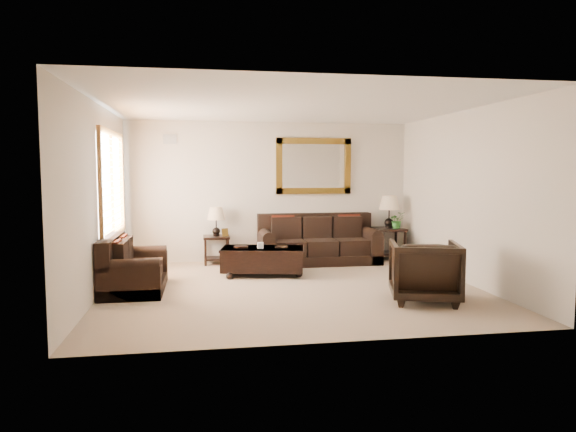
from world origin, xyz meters
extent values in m
cube|color=gray|center=(0.00, 0.00, 0.00)|extent=(5.50, 5.00, 0.01)
cube|color=white|center=(0.00, 0.00, 2.70)|extent=(5.50, 5.00, 0.01)
cube|color=beige|center=(0.00, 2.50, 1.35)|extent=(5.50, 0.01, 2.70)
cube|color=beige|center=(0.00, -2.50, 1.35)|extent=(5.50, 0.01, 2.70)
cube|color=beige|center=(-2.75, 0.00, 1.35)|extent=(0.01, 5.00, 2.70)
cube|color=beige|center=(2.75, 0.00, 1.35)|extent=(0.01, 5.00, 2.70)
cube|color=white|center=(-2.73, 0.90, 1.55)|extent=(0.01, 1.80, 1.50)
cube|color=brown|center=(-2.70, 0.90, 2.34)|extent=(0.06, 1.96, 0.08)
cube|color=brown|center=(-2.70, 0.90, 0.76)|extent=(0.06, 1.96, 0.08)
cube|color=brown|center=(-2.70, -0.04, 1.55)|extent=(0.06, 0.08, 1.50)
cube|color=brown|center=(-2.70, 1.84, 1.55)|extent=(0.06, 0.08, 1.50)
cube|color=brown|center=(-2.70, 0.90, 1.55)|extent=(0.05, 0.05, 1.50)
cube|color=#47320E|center=(0.86, 2.46, 1.85)|extent=(1.50, 0.06, 1.10)
cube|color=white|center=(0.86, 2.48, 1.85)|extent=(1.26, 0.01, 0.86)
cube|color=#999999|center=(-1.90, 2.48, 2.35)|extent=(0.25, 0.02, 0.18)
cube|color=black|center=(0.86, 1.99, 0.09)|extent=(2.26, 0.97, 0.18)
cube|color=black|center=(0.86, 2.37, 0.69)|extent=(2.26, 0.23, 0.46)
cube|color=black|center=(0.26, 1.97, 0.32)|extent=(0.58, 0.80, 0.28)
cube|color=black|center=(0.86, 1.97, 0.32)|extent=(0.58, 0.80, 0.28)
cube|color=black|center=(1.46, 1.97, 0.32)|extent=(0.58, 0.80, 0.28)
cube|color=black|center=(-0.15, 1.99, 0.27)|extent=(0.23, 0.97, 0.54)
cylinder|color=black|center=(-0.15, 1.99, 0.54)|extent=(0.23, 0.95, 0.23)
cube|color=black|center=(1.88, 1.99, 0.27)|extent=(0.23, 0.97, 0.54)
cylinder|color=black|center=(1.88, 1.99, 0.54)|extent=(0.23, 0.95, 0.23)
cube|color=maroon|center=(0.21, 2.18, 0.69)|extent=(0.43, 0.19, 0.44)
cube|color=maroon|center=(1.52, 2.18, 0.69)|extent=(0.43, 0.19, 0.44)
cube|color=black|center=(-2.31, 0.22, 0.08)|extent=(0.85, 1.43, 0.16)
cube|color=black|center=(-2.63, 0.22, 0.60)|extent=(0.20, 1.43, 0.40)
cube|color=black|center=(-2.29, -0.04, 0.28)|extent=(0.70, 0.50, 0.24)
cube|color=black|center=(-2.29, 0.48, 0.28)|extent=(0.70, 0.50, 0.24)
cube|color=black|center=(-2.31, -0.40, 0.24)|extent=(0.85, 0.20, 0.47)
cylinder|color=black|center=(-2.31, -0.40, 0.47)|extent=(0.83, 0.20, 0.20)
cube|color=black|center=(-2.31, 0.84, 0.24)|extent=(0.85, 0.20, 0.47)
cylinder|color=black|center=(-2.31, 0.84, 0.47)|extent=(0.83, 0.20, 0.20)
cube|color=maroon|center=(-2.47, -0.08, 0.60)|extent=(0.17, 0.37, 0.39)
cube|color=maroon|center=(-2.47, 0.52, 0.60)|extent=(0.17, 0.37, 0.39)
cube|color=black|center=(-1.06, 2.22, 0.51)|extent=(0.49, 0.49, 0.04)
cube|color=black|center=(-1.06, 2.22, 0.11)|extent=(0.41, 0.41, 0.03)
cylinder|color=black|center=(-1.27, 2.01, 0.24)|extent=(0.04, 0.04, 0.49)
cylinder|color=black|center=(-0.86, 2.01, 0.24)|extent=(0.04, 0.04, 0.49)
cylinder|color=black|center=(-1.27, 2.42, 0.24)|extent=(0.04, 0.04, 0.49)
cylinder|color=black|center=(-0.86, 2.42, 0.24)|extent=(0.04, 0.04, 0.49)
sphere|color=black|center=(-1.06, 2.22, 0.62)|extent=(0.15, 0.15, 0.15)
cylinder|color=black|center=(-1.06, 2.22, 0.78)|extent=(0.02, 0.02, 0.32)
cone|color=#D3B48C|center=(-1.06, 2.22, 0.96)|extent=(0.34, 0.34, 0.23)
cube|color=#47320E|center=(-0.90, 2.13, 0.61)|extent=(0.13, 0.09, 0.15)
cube|color=black|center=(2.33, 2.17, 0.60)|extent=(0.58, 0.58, 0.05)
cube|color=black|center=(2.33, 2.17, 0.13)|extent=(0.49, 0.49, 0.03)
cylinder|color=black|center=(2.08, 1.93, 0.29)|extent=(0.05, 0.05, 0.58)
cylinder|color=black|center=(2.58, 1.93, 0.29)|extent=(0.05, 0.05, 0.58)
cylinder|color=black|center=(2.08, 2.42, 0.29)|extent=(0.05, 0.05, 0.58)
cylinder|color=black|center=(2.58, 2.42, 0.29)|extent=(0.05, 0.05, 0.58)
sphere|color=black|center=(2.33, 2.17, 0.73)|extent=(0.18, 0.18, 0.18)
cylinder|color=black|center=(2.33, 2.17, 0.92)|extent=(0.03, 0.03, 0.38)
cone|color=#D3B48C|center=(2.33, 2.17, 1.13)|extent=(0.40, 0.40, 0.27)
sphere|color=black|center=(-0.89, 0.77, 0.05)|extent=(0.12, 0.12, 0.12)
sphere|color=black|center=(0.25, 0.77, 0.05)|extent=(0.12, 0.12, 0.12)
sphere|color=black|center=(-0.89, 1.29, 0.05)|extent=(0.12, 0.12, 0.12)
sphere|color=black|center=(0.25, 1.29, 0.05)|extent=(0.12, 0.12, 0.12)
cube|color=black|center=(-0.32, 1.03, 0.28)|extent=(1.46, 0.97, 0.38)
cube|color=black|center=(-0.32, 1.03, 0.45)|extent=(1.49, 0.99, 0.04)
cube|color=black|center=(-0.68, 1.08, 0.48)|extent=(0.25, 0.20, 0.03)
cube|color=black|center=(-0.01, 0.98, 0.48)|extent=(0.23, 0.18, 0.03)
cube|color=white|center=(-0.37, 0.93, 0.52)|extent=(0.10, 0.07, 0.10)
imported|color=black|center=(1.62, -1.08, 0.45)|extent=(1.07, 1.04, 0.90)
imported|color=#255A1E|center=(2.45, 2.07, 0.75)|extent=(0.31, 0.34, 0.25)
camera|label=1|loc=(-1.30, -7.47, 1.75)|focal=32.00mm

